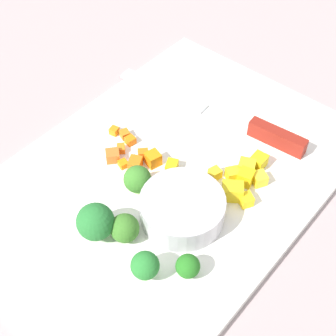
{
  "coord_description": "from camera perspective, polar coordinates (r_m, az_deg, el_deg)",
  "views": [
    {
      "loc": [
        0.3,
        0.26,
        0.48
      ],
      "look_at": [
        0.0,
        0.0,
        0.02
      ],
      "focal_mm": 51.96,
      "sensor_mm": 36.0,
      "label": 1
    }
  ],
  "objects": [
    {
      "name": "broccoli_floret_2",
      "position": [
        0.54,
        -5.1,
        -7.07
      ],
      "size": [
        0.03,
        0.03,
        0.04
      ],
      "color": "#8DBD5F",
      "rests_on": "cutting_board"
    },
    {
      "name": "carrot_dice_6",
      "position": [
        0.63,
        -6.5,
        1.44
      ],
      "size": [
        0.02,
        0.02,
        0.01
      ],
      "primitive_type": "cube",
      "rotation": [
        0.0,
        0.0,
        2.44
      ],
      "color": "orange",
      "rests_on": "cutting_board"
    },
    {
      "name": "pepper_dice_5",
      "position": [
        0.61,
        0.64,
        0.05
      ],
      "size": [
        0.02,
        0.02,
        0.01
      ],
      "primitive_type": "cube",
      "rotation": [
        0.0,
        0.0,
        2.02
      ],
      "color": "yellow",
      "rests_on": "cutting_board"
    },
    {
      "name": "broccoli_floret_1",
      "position": [
        0.51,
        -2.71,
        -11.4
      ],
      "size": [
        0.03,
        0.03,
        0.04
      ],
      "color": "#8CBD56",
      "rests_on": "cutting_board"
    },
    {
      "name": "cutting_board",
      "position": [
        0.62,
        0.0,
        -0.98
      ],
      "size": [
        0.49,
        0.34,
        0.01
      ],
      "primitive_type": "cube",
      "color": "white",
      "rests_on": "ground_plane"
    },
    {
      "name": "carrot_dice_4",
      "position": [
        0.62,
        -5.28,
        0.48
      ],
      "size": [
        0.01,
        0.01,
        0.01
      ],
      "primitive_type": "cube",
      "rotation": [
        0.0,
        0.0,
        1.27
      ],
      "color": "orange",
      "rests_on": "cutting_board"
    },
    {
      "name": "carrot_dice_0",
      "position": [
        0.66,
        -6.33,
        4.36
      ],
      "size": [
        0.01,
        0.01,
        0.01
      ],
      "primitive_type": "cube",
      "rotation": [
        0.0,
        0.0,
        1.78
      ],
      "color": "orange",
      "rests_on": "cutting_board"
    },
    {
      "name": "carrot_dice_7",
      "position": [
        0.65,
        -4.44,
        3.26
      ],
      "size": [
        0.01,
        0.01,
        0.01
      ],
      "primitive_type": "cube",
      "rotation": [
        0.0,
        0.0,
        2.99
      ],
      "color": "orange",
      "rests_on": "cutting_board"
    },
    {
      "name": "ground_plane",
      "position": [
        0.62,
        0.0,
        -1.33
      ],
      "size": [
        4.0,
        4.0,
        0.0
      ],
      "primitive_type": "plane",
      "color": "#A19090"
    },
    {
      "name": "pepper_dice_1",
      "position": [
        0.61,
        7.7,
        -0.73
      ],
      "size": [
        0.02,
        0.02,
        0.02
      ],
      "primitive_type": "cube",
      "rotation": [
        0.0,
        0.0,
        2.52
      ],
      "color": "yellow",
      "rests_on": "cutting_board"
    },
    {
      "name": "pepper_dice_8",
      "position": [
        0.61,
        10.68,
        -1.24
      ],
      "size": [
        0.02,
        0.02,
        0.01
      ],
      "primitive_type": "cube",
      "rotation": [
        0.0,
        0.0,
        2.62
      ],
      "color": "yellow",
      "rests_on": "cutting_board"
    },
    {
      "name": "carrot_dice_3",
      "position": [
        0.66,
        -5.09,
        3.98
      ],
      "size": [
        0.02,
        0.02,
        0.01
      ],
      "primitive_type": "cube",
      "rotation": [
        0.0,
        0.0,
        1.2
      ],
      "color": "orange",
      "rests_on": "cutting_board"
    },
    {
      "name": "pepper_dice_2",
      "position": [
        0.59,
        7.57,
        -2.73
      ],
      "size": [
        0.03,
        0.03,
        0.02
      ],
      "primitive_type": "cube",
      "rotation": [
        0.0,
        0.0,
        0.62
      ],
      "color": "yellow",
      "rests_on": "cutting_board"
    },
    {
      "name": "carrot_dice_8",
      "position": [
        0.61,
        -3.86,
        0.48
      ],
      "size": [
        0.02,
        0.02,
        0.01
      ],
      "primitive_type": "cube",
      "rotation": [
        0.0,
        0.0,
        0.49
      ],
      "color": "orange",
      "rests_on": "cutting_board"
    },
    {
      "name": "carrot_dice_1",
      "position": [
        0.63,
        -2.93,
        1.64
      ],
      "size": [
        0.02,
        0.02,
        0.01
      ],
      "primitive_type": "cube",
      "rotation": [
        0.0,
        0.0,
        2.4
      ],
      "color": "orange",
      "rests_on": "cutting_board"
    },
    {
      "name": "pepper_dice_6",
      "position": [
        0.58,
        9.13,
        -3.71
      ],
      "size": [
        0.02,
        0.02,
        0.01
      ],
      "primitive_type": "cube",
      "rotation": [
        0.0,
        0.0,
        1.05
      ],
      "color": "yellow",
      "rests_on": "cutting_board"
    },
    {
      "name": "carrot_dice_2",
      "position": [
        0.62,
        -1.6,
        1.22
      ],
      "size": [
        0.02,
        0.02,
        0.02
      ],
      "primitive_type": "cube",
      "rotation": [
        0.0,
        0.0,
        1.29
      ],
      "color": "orange",
      "rests_on": "cutting_board"
    },
    {
      "name": "broccoli_floret_3",
      "position": [
        0.52,
        2.34,
        -11.46
      ],
      "size": [
        0.03,
        0.03,
        0.03
      ],
      "color": "#82B55F",
      "rests_on": "cutting_board"
    },
    {
      "name": "broccoli_floret_0",
      "position": [
        0.54,
        -8.56,
        -6.26
      ],
      "size": [
        0.04,
        0.04,
        0.05
      ],
      "color": "#88AF59",
      "rests_on": "cutting_board"
    },
    {
      "name": "pepper_dice_3",
      "position": [
        0.62,
        9.21,
        0.09
      ],
      "size": [
        0.02,
        0.03,
        0.02
      ],
      "primitive_type": "cube",
      "rotation": [
        0.0,
        0.0,
        1.99
      ],
      "color": "yellow",
      "rests_on": "cutting_board"
    },
    {
      "name": "pepper_dice_0",
      "position": [
        0.62,
        10.58,
        0.78
      ],
      "size": [
        0.02,
        0.02,
        0.02
      ],
      "primitive_type": "cube",
      "rotation": [
        0.0,
        0.0,
        1.61
      ],
      "color": "yellow",
      "rests_on": "cutting_board"
    },
    {
      "name": "carrot_dice_5",
      "position": [
        0.64,
        -5.54,
        2.28
      ],
      "size": [
        0.02,
        0.02,
        0.01
      ],
      "primitive_type": "cube",
      "rotation": [
        0.0,
        0.0,
        2.38
      ],
      "color": "orange",
      "rests_on": "cutting_board"
    },
    {
      "name": "broccoli_floret_4",
      "position": [
        0.58,
        -3.6,
        -1.37
      ],
      "size": [
        0.03,
        0.03,
        0.04
      ],
      "color": "#93C16B",
      "rests_on": "cutting_board"
    },
    {
      "name": "prep_bowl",
      "position": [
        0.56,
        1.69,
        -4.77
      ],
      "size": [
        0.1,
        0.1,
        0.03
      ],
      "primitive_type": "cylinder",
      "color": "#BCB8C0",
      "rests_on": "cutting_board"
    },
    {
      "name": "pepper_dice_7",
      "position": [
        0.6,
        9.1,
        -1.11
      ],
      "size": [
        0.02,
        0.02,
        0.02
      ],
      "primitive_type": "cube",
      "rotation": [
        0.0,
        0.0,
        1.82
      ],
      "color": "yellow",
      "rests_on": "cutting_board"
    },
    {
      "name": "pepper_dice_4",
      "position": [
        0.61,
        5.53,
        -0.63
      ],
      "size": [
        0.02,
        0.02,
        0.01
      ],
      "primitive_type": "cube",
      "rotation": [
        0.0,
        0.0,
        1.29
      ],
      "color": "yellow",
      "rests_on": "cutting_board"
    },
    {
      "name": "chef_knife",
      "position": [
        0.67,
        9.3,
        4.98
      ],
      "size": [
        0.05,
        0.3,
        0.02
      ],
      "rotation": [
        0.0,
        0.0,
        4.8
      ],
      "color": "silver",
      "rests_on": "cutting_board"
    }
  ]
}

